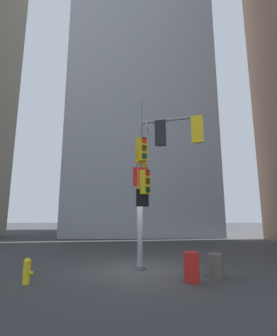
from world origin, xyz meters
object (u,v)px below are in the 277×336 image
signal_pole_assembly (151,164)px  trash_bin (215,266)px  newspaper_box (191,267)px  fire_hydrant (27,270)px

signal_pole_assembly → trash_bin: signal_pole_assembly is taller
newspaper_box → fire_hydrant: bearing=-178.9°
signal_pole_assembly → trash_bin: (2.13, -1.26, -3.90)m
fire_hydrant → trash_bin: trash_bin is taller
fire_hydrant → trash_bin: (6.28, 0.67, -0.01)m
signal_pole_assembly → trash_bin: bearing=-30.7°
trash_bin → fire_hydrant: bearing=-174.0°
signal_pole_assembly → newspaper_box: signal_pole_assembly is taller
newspaper_box → trash_bin: bearing=30.1°
fire_hydrant → trash_bin: 6.32m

